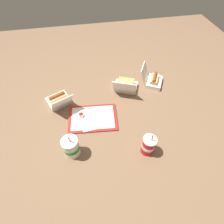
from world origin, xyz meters
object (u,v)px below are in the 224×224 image
Objects in this scene: soda_cup_left at (71,147)px; clamshell_sandwich_right at (126,86)px; plastic_fork at (85,111)px; clamshell_hotdog_back at (59,100)px; ketchup_cup at (81,115)px; food_tray at (93,118)px; soda_cup_back at (148,145)px; clamshell_hotdog_left at (153,80)px.

clamshell_sandwich_right is at bearing 47.60° from soda_cup_left.
clamshell_hotdog_back is at bearing 153.68° from plastic_fork.
clamshell_sandwich_right reaches higher than plastic_fork.
ketchup_cup is at bearing 74.98° from soda_cup_left.
clamshell_sandwich_right is (0.32, 0.27, 0.04)m from food_tray.
soda_cup_back is (0.00, -0.61, 0.03)m from clamshell_sandwich_right.
clamshell_hotdog_back is (-0.58, -0.06, -0.00)m from clamshell_sandwich_right.
soda_cup_left is (-0.11, -0.34, 0.06)m from plastic_fork.
soda_cup_left is at bearing -79.37° from clamshell_hotdog_back.
plastic_fork is at bearing -160.74° from clamshell_hotdog_left.
ketchup_cup reaches higher than food_tray.
ketchup_cup is 0.36× the size of plastic_fork.
food_tray is at bearing 133.77° from soda_cup_back.
soda_cup_left reaches higher than clamshell_hotdog_left.
plastic_fork is 0.57m from soda_cup_back.
clamshell_hotdog_left is 1.19× the size of soda_cup_back.
soda_cup_left is (-0.75, -0.56, 0.04)m from clamshell_hotdog_left.
soda_cup_back is (-0.26, -0.64, 0.03)m from clamshell_hotdog_left.
soda_cup_back is at bearing -40.24° from plastic_fork.
clamshell_hotdog_back is (-0.20, 0.13, 0.02)m from plastic_fork.
soda_cup_back is (0.58, -0.55, 0.03)m from clamshell_hotdog_back.
soda_cup_back is at bearing -42.04° from ketchup_cup.
ketchup_cup is 0.16× the size of clamshell_sandwich_right.
clamshell_hotdog_left is 0.93m from soda_cup_left.
clamshell_hotdog_back is at bearing 136.40° from soda_cup_back.
soda_cup_back is at bearing -9.11° from soda_cup_left.
clamshell_hotdog_left is (0.64, 0.22, 0.03)m from plastic_fork.
clamshell_hotdog_back is (-0.25, 0.21, 0.03)m from food_tray.
soda_cup_left is at bearing -121.91° from food_tray.
ketchup_cup is at bearing -114.29° from plastic_fork.
soda_cup_left is (-0.49, -0.53, 0.03)m from clamshell_sandwich_right.
clamshell_hotdog_left is at bearing 68.03° from soda_cup_back.
soda_cup_back reaches higher than ketchup_cup.
food_tray is 0.32m from soda_cup_left.
soda_cup_left is at bearing -100.19° from plastic_fork.
plastic_fork is 0.40× the size of clamshell_hotdog_back.
clamshell_hotdog_back is 1.33× the size of soda_cup_back.
clamshell_hotdog_back reaches higher than clamshell_sandwich_right.
ketchup_cup is at bearing 137.96° from soda_cup_back.
soda_cup_back is (0.41, -0.37, 0.05)m from ketchup_cup.
food_tray is 1.55× the size of clamshell_sandwich_right.
clamshell_hotdog_back reaches higher than ketchup_cup.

